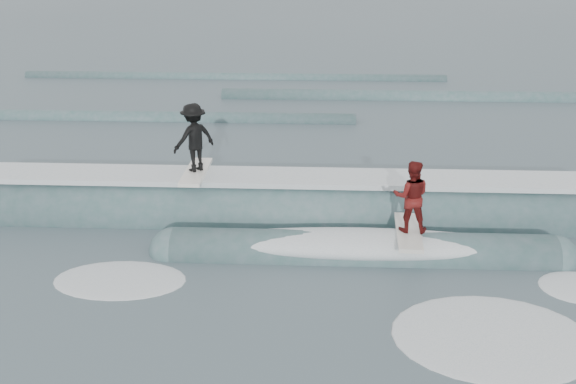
{
  "coord_description": "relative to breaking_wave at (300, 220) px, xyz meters",
  "views": [
    {
      "loc": [
        0.69,
        -11.06,
        7.14
      ],
      "look_at": [
        0.0,
        3.74,
        1.1
      ],
      "focal_mm": 40.0,
      "sensor_mm": 36.0,
      "label": 1
    }
  ],
  "objects": [
    {
      "name": "surfer_red",
      "position": [
        2.58,
        -1.85,
        1.4
      ],
      "size": [
        0.88,
        2.03,
        1.8
      ],
      "color": "silver",
      "rests_on": "ground"
    },
    {
      "name": "surfer_black",
      "position": [
        -2.78,
        0.35,
        2.06
      ],
      "size": [
        1.32,
        2.01,
        1.9
      ],
      "color": "white",
      "rests_on": "ground"
    },
    {
      "name": "breaking_wave",
      "position": [
        0.0,
        0.0,
        0.0
      ],
      "size": [
        23.65,
        3.88,
        2.21
      ],
      "color": "#375E5C",
      "rests_on": "ground"
    },
    {
      "name": "ground",
      "position": [
        -0.29,
        -4.39,
        -0.04
      ],
      "size": [
        160.0,
        160.0,
        0.0
      ],
      "primitive_type": "plane",
      "color": "#3A4A54",
      "rests_on": "ground"
    },
    {
      "name": "whitewater",
      "position": [
        0.28,
        -3.81,
        -0.04
      ],
      "size": [
        17.42,
        5.35,
        0.1
      ],
      "color": "white",
      "rests_on": "ground"
    },
    {
      "name": "far_swells",
      "position": [
        -0.93,
        13.27,
        -0.04
      ],
      "size": [
        38.03,
        8.65,
        0.8
      ],
      "color": "#375E5C",
      "rests_on": "ground"
    }
  ]
}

